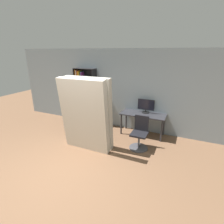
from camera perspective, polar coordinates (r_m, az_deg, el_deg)
The scene contains 8 objects.
ground_plane at distance 4.27m, azimuth -17.78°, elevation -19.56°, with size 16.00×16.00×0.00m, color brown.
wall_back at distance 6.14m, azimuth 0.61°, elevation 7.40°, with size 8.00×0.06×2.70m.
desk at distance 5.68m, azimuth 10.06°, elevation -1.48°, with size 1.42×0.60×0.72m.
monitor at distance 5.72m, azimuth 11.02°, elevation 2.03°, with size 0.54×0.24×0.44m.
office_chair at distance 4.99m, azimuth 9.01°, elevation -7.63°, with size 0.52×0.52×0.92m.
bookshelf at distance 6.62m, azimuth -9.13°, elevation 5.21°, with size 0.79×0.32×2.04m.
mattress_near at distance 4.63m, azimuth -9.05°, elevation -1.36°, with size 1.33×0.37×2.00m.
mattress_far at distance 4.83m, azimuth -7.38°, elevation -0.38°, with size 1.33×0.30×2.00m.
Camera 1 is at (2.41, -2.36, 2.61)m, focal length 28.00 mm.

